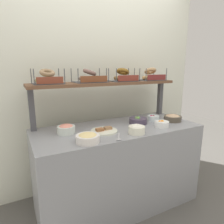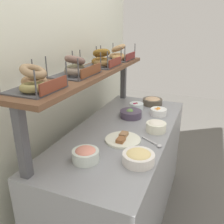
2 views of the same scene
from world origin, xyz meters
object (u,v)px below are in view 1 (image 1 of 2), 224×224
(bowl_fruit_salad, at_px, (162,124))
(serving_plate_white, at_px, (104,131))
(bowl_beet_salad, at_px, (153,118))
(bagel_basket_everything, at_px, (48,79))
(bagel_basket_sesame, at_px, (150,76))
(bowl_hummus, at_px, (173,118))
(serving_spoon_near_plate, at_px, (119,138))
(bagel_basket_poppy, at_px, (90,78))
(bowl_cream_cheese, at_px, (137,129))
(bagel_basket_cinnamon_raisin, at_px, (123,77))
(bowl_lox_spread, at_px, (66,129))
(bowl_egg_salad, at_px, (88,138))
(bowl_veggie_mix, at_px, (138,120))

(bowl_fruit_salad, bearing_deg, serving_plate_white, 167.88)
(bowl_beet_salad, height_order, bagel_basket_everything, bagel_basket_everything)
(bagel_basket_everything, bearing_deg, bowl_fruit_salad, -25.57)
(bagel_basket_sesame, bearing_deg, serving_plate_white, -156.92)
(bowl_hummus, xyz_separation_m, serving_spoon_near_plate, (-0.80, -0.21, -0.03))
(serving_spoon_near_plate, bearing_deg, bagel_basket_poppy, 92.77)
(bowl_fruit_salad, height_order, bowl_cream_cheese, bowl_cream_cheese)
(bagel_basket_everything, distance_m, bagel_basket_cinnamon_raisin, 0.80)
(bagel_basket_poppy, relative_size, bagel_basket_sesame, 1.09)
(bowl_fruit_salad, height_order, bowl_lox_spread, bowl_lox_spread)
(bowl_cream_cheese, distance_m, bagel_basket_sesame, 0.84)
(serving_plate_white, bearing_deg, bowl_lox_spread, 160.14)
(bowl_beet_salad, bearing_deg, bowl_cream_cheese, -145.99)
(bowl_cream_cheese, height_order, bowl_hummus, bowl_cream_cheese)
(bowl_egg_salad, relative_size, serving_plate_white, 0.76)
(bowl_egg_salad, xyz_separation_m, bowl_beet_salad, (0.88, 0.28, -0.01))
(serving_plate_white, bearing_deg, bagel_basket_sesame, 23.08)
(bowl_fruit_salad, xyz_separation_m, bagel_basket_sesame, (0.18, 0.45, 0.45))
(bagel_basket_cinnamon_raisin, height_order, bagel_basket_sesame, bagel_basket_sesame)
(bowl_fruit_salad, distance_m, bagel_basket_poppy, 0.86)
(bowl_veggie_mix, bearing_deg, bowl_egg_salad, -158.22)
(bowl_beet_salad, height_order, bagel_basket_sesame, bagel_basket_sesame)
(bagel_basket_everything, bearing_deg, bowl_hummus, -16.06)
(bagel_basket_everything, distance_m, bagel_basket_poppy, 0.42)
(bowl_beet_salad, distance_m, bagel_basket_poppy, 0.83)
(bowl_cream_cheese, bearing_deg, bowl_veggie_mix, 53.38)
(bowl_cream_cheese, relative_size, bagel_basket_everything, 0.53)
(bowl_veggie_mix, bearing_deg, bowl_hummus, -13.62)
(serving_plate_white, height_order, bagel_basket_poppy, bagel_basket_poppy)
(bowl_hummus, bearing_deg, bagel_basket_poppy, 156.71)
(serving_plate_white, bearing_deg, bagel_basket_poppy, 89.29)
(bowl_lox_spread, bearing_deg, bowl_egg_salad, -71.91)
(bowl_fruit_salad, xyz_separation_m, bagel_basket_cinnamon_raisin, (-0.19, 0.45, 0.45))
(bowl_veggie_mix, xyz_separation_m, bagel_basket_cinnamon_raisin, (-0.05, 0.24, 0.44))
(bowl_egg_salad, bearing_deg, bowl_lox_spread, 108.09)
(bowl_lox_spread, relative_size, serving_plate_white, 0.65)
(bowl_hummus, xyz_separation_m, bagel_basket_everything, (-1.25, 0.36, 0.44))
(bowl_egg_salad, relative_size, bowl_lox_spread, 1.18)
(serving_spoon_near_plate, bearing_deg, bowl_veggie_mix, 37.02)
(bowl_hummus, xyz_separation_m, bagel_basket_sesame, (-0.07, 0.33, 0.44))
(bowl_veggie_mix, relative_size, bagel_basket_poppy, 0.57)
(bowl_veggie_mix, bearing_deg, bagel_basket_sesame, 36.25)
(bagel_basket_sesame, bearing_deg, bowl_beet_salad, -115.35)
(bowl_cream_cheese, bearing_deg, serving_spoon_near_plate, -168.91)
(bagel_basket_everything, bearing_deg, serving_spoon_near_plate, -51.92)
(bowl_veggie_mix, bearing_deg, serving_plate_white, -168.72)
(bowl_hummus, distance_m, bagel_basket_sesame, 0.56)
(serving_plate_white, distance_m, bagel_basket_sesame, 0.95)
(bowl_veggie_mix, xyz_separation_m, bowl_cream_cheese, (-0.20, -0.26, 0.01))
(bowl_fruit_salad, relative_size, serving_plate_white, 0.57)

